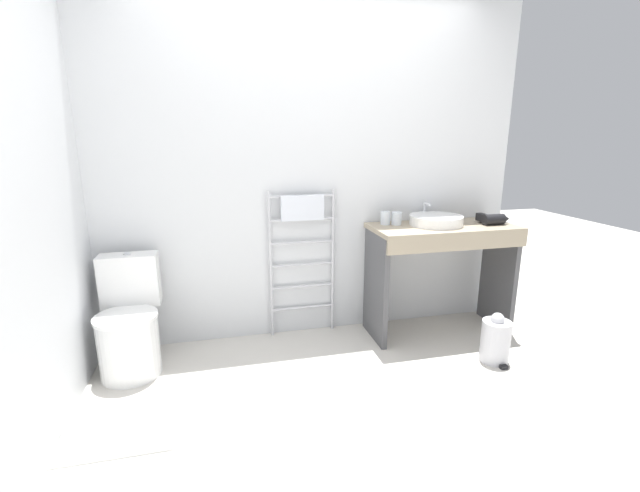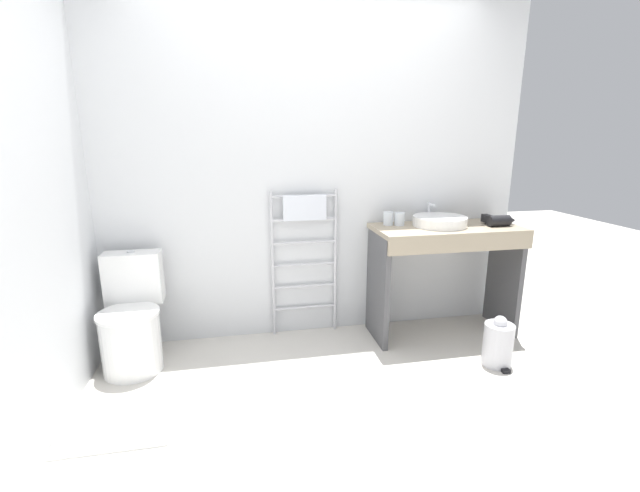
{
  "view_description": "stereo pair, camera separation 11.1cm",
  "coord_description": "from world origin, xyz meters",
  "px_view_note": "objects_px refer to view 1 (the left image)",
  "views": [
    {
      "loc": [
        -0.67,
        -1.81,
        1.51
      ],
      "look_at": [
        -0.03,
        0.84,
        0.81
      ],
      "focal_mm": 24.0,
      "sensor_mm": 36.0,
      "label": 1
    },
    {
      "loc": [
        -0.57,
        -1.83,
        1.51
      ],
      "look_at": [
        -0.03,
        0.84,
        0.81
      ],
      "focal_mm": 24.0,
      "sensor_mm": 36.0,
      "label": 2
    }
  ],
  "objects_px": {
    "cup_near_edge": "(397,218)",
    "trash_bin": "(495,340)",
    "sink_basin": "(436,220)",
    "hair_dryer": "(494,219)",
    "towel_radiator": "(302,236)",
    "toilet": "(129,327)",
    "cup_near_wall": "(385,218)"
  },
  "relations": [
    {
      "from": "toilet",
      "to": "towel_radiator",
      "type": "bearing_deg",
      "value": 12.77
    },
    {
      "from": "towel_radiator",
      "to": "sink_basin",
      "type": "distance_m",
      "value": 1.02
    },
    {
      "from": "hair_dryer",
      "to": "trash_bin",
      "type": "bearing_deg",
      "value": -116.36
    },
    {
      "from": "sink_basin",
      "to": "cup_near_edge",
      "type": "bearing_deg",
      "value": 164.05
    },
    {
      "from": "cup_near_wall",
      "to": "trash_bin",
      "type": "xyz_separation_m",
      "value": [
        0.57,
        -0.67,
        -0.76
      ]
    },
    {
      "from": "sink_basin",
      "to": "cup_near_wall",
      "type": "relative_size",
      "value": 3.96
    },
    {
      "from": "cup_near_edge",
      "to": "towel_radiator",
      "type": "bearing_deg",
      "value": 171.74
    },
    {
      "from": "cup_near_edge",
      "to": "cup_near_wall",
      "type": "bearing_deg",
      "value": 161.88
    },
    {
      "from": "trash_bin",
      "to": "cup_near_wall",
      "type": "bearing_deg",
      "value": 130.32
    },
    {
      "from": "hair_dryer",
      "to": "trash_bin",
      "type": "distance_m",
      "value": 0.92
    },
    {
      "from": "trash_bin",
      "to": "hair_dryer",
      "type": "bearing_deg",
      "value": 63.64
    },
    {
      "from": "cup_near_edge",
      "to": "trash_bin",
      "type": "xyz_separation_m",
      "value": [
        0.49,
        -0.64,
        -0.75
      ]
    },
    {
      "from": "sink_basin",
      "to": "cup_near_wall",
      "type": "bearing_deg",
      "value": 163.57
    },
    {
      "from": "towel_radiator",
      "to": "toilet",
      "type": "bearing_deg",
      "value": -167.23
    },
    {
      "from": "toilet",
      "to": "sink_basin",
      "type": "height_order",
      "value": "sink_basin"
    },
    {
      "from": "towel_radiator",
      "to": "cup_near_wall",
      "type": "height_order",
      "value": "towel_radiator"
    },
    {
      "from": "toilet",
      "to": "trash_bin",
      "type": "distance_m",
      "value": 2.47
    },
    {
      "from": "towel_radiator",
      "to": "sink_basin",
      "type": "bearing_deg",
      "value": -10.52
    },
    {
      "from": "cup_near_wall",
      "to": "trash_bin",
      "type": "height_order",
      "value": "cup_near_wall"
    },
    {
      "from": "cup_near_edge",
      "to": "trash_bin",
      "type": "relative_size",
      "value": 0.28
    },
    {
      "from": "cup_near_wall",
      "to": "cup_near_edge",
      "type": "bearing_deg",
      "value": -18.12
    },
    {
      "from": "sink_basin",
      "to": "cup_near_edge",
      "type": "distance_m",
      "value": 0.3
    },
    {
      "from": "towel_radiator",
      "to": "cup_near_wall",
      "type": "bearing_deg",
      "value": -6.95
    },
    {
      "from": "towel_radiator",
      "to": "cup_near_wall",
      "type": "relative_size",
      "value": 11.23
    },
    {
      "from": "toilet",
      "to": "towel_radiator",
      "type": "relative_size",
      "value": 0.67
    },
    {
      "from": "towel_radiator",
      "to": "hair_dryer",
      "type": "height_order",
      "value": "towel_radiator"
    },
    {
      "from": "toilet",
      "to": "cup_near_edge",
      "type": "xyz_separation_m",
      "value": [
        1.93,
        0.17,
        0.6
      ]
    },
    {
      "from": "hair_dryer",
      "to": "cup_near_wall",
      "type": "bearing_deg",
      "value": 166.82
    },
    {
      "from": "toilet",
      "to": "hair_dryer",
      "type": "xyz_separation_m",
      "value": [
        2.65,
        0.01,
        0.6
      ]
    },
    {
      "from": "towel_radiator",
      "to": "hair_dryer",
      "type": "relative_size",
      "value": 5.19
    },
    {
      "from": "cup_near_wall",
      "to": "hair_dryer",
      "type": "bearing_deg",
      "value": -13.18
    },
    {
      "from": "cup_near_wall",
      "to": "cup_near_edge",
      "type": "height_order",
      "value": "cup_near_wall"
    }
  ]
}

